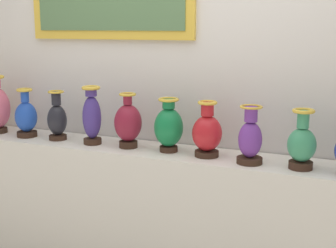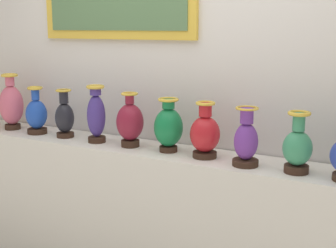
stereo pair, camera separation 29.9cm
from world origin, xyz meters
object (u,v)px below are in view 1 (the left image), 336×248
(vase_sapphire, at_px, (26,117))
(vase_emerald, at_px, (169,127))
(vase_onyx, at_px, (57,119))
(vase_violet, at_px, (250,139))
(vase_burgundy, at_px, (128,123))
(vase_indigo, at_px, (92,116))
(vase_jade, at_px, (302,144))
(vase_crimson, at_px, (207,133))

(vase_sapphire, distance_m, vase_emerald, 1.10)
(vase_onyx, height_order, vase_violet, vase_onyx)
(vase_burgundy, bearing_deg, vase_indigo, -177.39)
(vase_emerald, height_order, vase_jade, vase_emerald)
(vase_burgundy, relative_size, vase_violet, 1.06)
(vase_indigo, xyz_separation_m, vase_crimson, (0.81, 0.01, -0.04))
(vase_violet, relative_size, vase_jade, 1.00)
(vase_crimson, relative_size, vase_violet, 1.01)
(vase_burgundy, relative_size, vase_crimson, 1.05)
(vase_burgundy, xyz_separation_m, vase_emerald, (0.28, 0.01, -0.00))
(vase_sapphire, xyz_separation_m, vase_crimson, (1.35, 0.01, 0.00))
(vase_indigo, distance_m, vase_burgundy, 0.27)
(vase_sapphire, bearing_deg, vase_violet, -1.07)
(vase_indigo, relative_size, vase_jade, 1.16)
(vase_sapphire, relative_size, vase_emerald, 1.02)
(vase_onyx, bearing_deg, vase_jade, -1.14)
(vase_crimson, height_order, vase_violet, vase_crimson)
(vase_violet, bearing_deg, vase_indigo, 178.20)
(vase_onyx, bearing_deg, vase_sapphire, -177.26)
(vase_sapphire, distance_m, vase_onyx, 0.26)
(vase_sapphire, bearing_deg, vase_indigo, 0.37)
(vase_indigo, bearing_deg, vase_sapphire, -179.63)
(vase_sapphire, relative_size, vase_onyx, 1.01)
(vase_jade, bearing_deg, vase_violet, -178.00)
(vase_sapphire, relative_size, vase_indigo, 0.89)
(vase_indigo, bearing_deg, vase_emerald, 2.44)
(vase_indigo, distance_m, vase_jade, 1.37)
(vase_emerald, bearing_deg, vase_onyx, -179.01)
(vase_burgundy, relative_size, vase_emerald, 1.05)
(vase_violet, bearing_deg, vase_crimson, 170.77)
(vase_emerald, bearing_deg, vase_jade, -3.31)
(vase_burgundy, bearing_deg, vase_emerald, 2.27)
(vase_burgundy, xyz_separation_m, vase_violet, (0.81, -0.05, -0.02))
(vase_onyx, height_order, vase_crimson, vase_onyx)
(vase_sapphire, xyz_separation_m, vase_indigo, (0.55, 0.00, 0.04))
(vase_emerald, height_order, vase_violet, vase_emerald)
(vase_sapphire, distance_m, vase_jade, 1.92)
(vase_onyx, height_order, vase_jade, vase_onyx)
(vase_indigo, height_order, vase_emerald, vase_indigo)
(vase_violet, bearing_deg, vase_sapphire, 178.93)
(vase_indigo, xyz_separation_m, vase_jade, (1.37, -0.02, -0.05))
(vase_violet, bearing_deg, vase_burgundy, 176.76)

